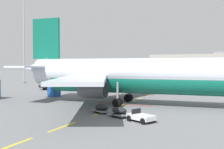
{
  "coord_description": "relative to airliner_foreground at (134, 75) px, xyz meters",
  "views": [
    {
      "loc": [
        31.2,
        -11.67,
        5.32
      ],
      "look_at": [
        16.26,
        21.88,
        4.0
      ],
      "focal_mm": 43.27,
      "sensor_mm": 36.0,
      "label": 1
    }
  ],
  "objects": [
    {
      "name": "airliner_foreground",
      "position": [
        0.0,
        0.0,
        0.0
      ],
      "size": [
        34.82,
        34.49,
        12.2
      ],
      "color": "silver",
      "rests_on": "ground"
    },
    {
      "name": "apron_paint_markings",
      "position": [
        -1.23,
        14.58,
        -3.95
      ],
      "size": [
        8.0,
        93.82,
        0.01
      ],
      "color": "yellow",
      "rests_on": "ground"
    },
    {
      "name": "baggage_train",
      "position": [
        1.55,
        -8.65,
        -3.42
      ],
      "size": [
        8.33,
        5.2,
        1.14
      ],
      "color": "silver",
      "rests_on": "ground"
    },
    {
      "name": "apron_light_mast_near",
      "position": [
        -42.05,
        25.93,
        13.84
      ],
      "size": [
        1.8,
        1.8,
        29.15
      ],
      "color": "slate",
      "rests_on": "ground"
    },
    {
      "name": "fuel_service_truck",
      "position": [
        -23.24,
        14.54,
        -2.3
      ],
      "size": [
        5.73,
        7.21,
        3.14
      ],
      "color": "black",
      "rests_on": "ground"
    },
    {
      "name": "terminal_satellite",
      "position": [
        -4.07,
        138.78,
        1.83
      ],
      "size": [
        60.71,
        23.5,
        13.11
      ],
      "color": "#9E998E",
      "rests_on": "ground"
    },
    {
      "name": "uld_cargo_container",
      "position": [
        -15.25,
        3.23,
        -3.15
      ],
      "size": [
        1.95,
        1.92,
        1.6
      ],
      "color": "#194C9E",
      "rests_on": "ground"
    }
  ]
}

